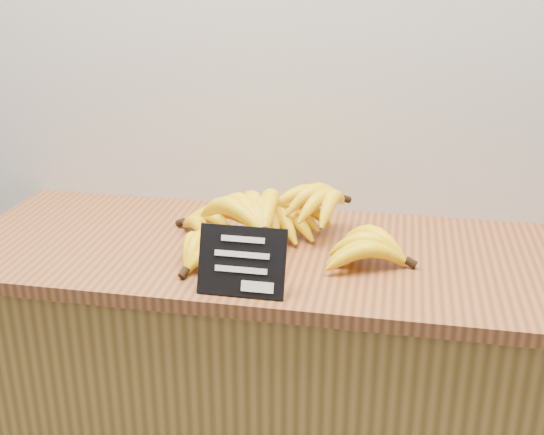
% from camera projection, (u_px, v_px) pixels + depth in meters
% --- Properties ---
extents(counter, '(1.42, 0.50, 0.90)m').
position_uv_depth(counter, '(276.00, 424.00, 1.68)').
color(counter, olive).
rests_on(counter, ground).
extents(counter_top, '(1.40, 0.54, 0.03)m').
position_uv_depth(counter_top, '(276.00, 253.00, 1.51)').
color(counter_top, brown).
rests_on(counter_top, counter).
extents(chalkboard_sign, '(0.17, 0.05, 0.13)m').
position_uv_depth(chalkboard_sign, '(242.00, 262.00, 1.29)').
color(chalkboard_sign, black).
rests_on(chalkboard_sign, counter_top).
extents(banana_pile, '(0.54, 0.40, 0.13)m').
position_uv_depth(banana_pile, '(273.00, 223.00, 1.49)').
color(banana_pile, yellow).
rests_on(banana_pile, counter_top).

